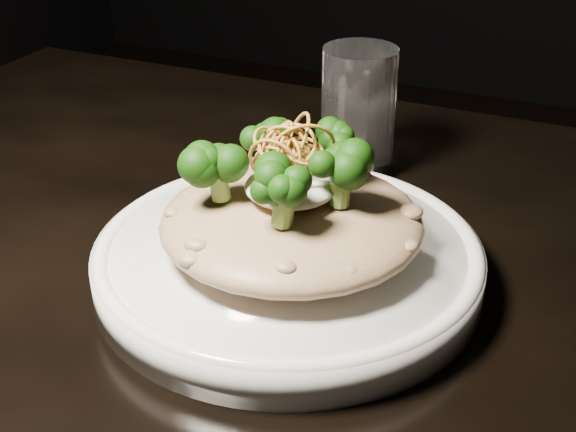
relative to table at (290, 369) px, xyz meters
The scene contains 7 objects.
table is the anchor object (origin of this frame).
plate 0.10m from the table, 135.49° to the left, with size 0.29×0.29×0.03m, color white.
risotto 0.13m from the table, 103.66° to the left, with size 0.19×0.19×0.04m, color brown.
broccoli 0.18m from the table, 136.91° to the left, with size 0.13×0.13×0.05m, color black, non-canonical shape.
cheese 0.16m from the table, 124.63° to the left, with size 0.06×0.06×0.02m, color white.
shallots 0.19m from the table, 123.83° to the left, with size 0.06×0.06×0.04m, color #93621F, non-canonical shape.
drinking_glass 0.25m from the table, 96.06° to the left, with size 0.07×0.07×0.12m, color silver.
Camera 1 is at (0.20, -0.46, 1.09)m, focal length 50.00 mm.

